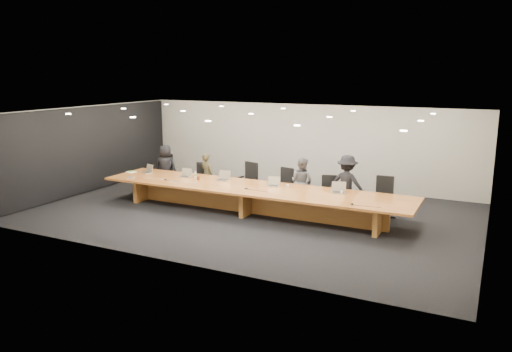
{
  "coord_description": "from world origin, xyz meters",
  "views": [
    {
      "loc": [
        6.07,
        -12.04,
        3.89
      ],
      "look_at": [
        0.0,
        0.3,
        1.0
      ],
      "focal_mm": 35.0,
      "sensor_mm": 36.0,
      "label": 1
    }
  ],
  "objects": [
    {
      "name": "chair_far_right",
      "position": [
        3.39,
        1.18,
        0.57
      ],
      "size": [
        0.61,
        0.61,
        1.14
      ],
      "primitive_type": null,
      "rotation": [
        0.0,
        0.0,
        0.06
      ],
      "color": "black",
      "rests_on": "ground"
    },
    {
      "name": "conference_table",
      "position": [
        0.0,
        0.0,
        0.52
      ],
      "size": [
        9.0,
        1.8,
        0.75
      ],
      "color": "brown",
      "rests_on": "ground"
    },
    {
      "name": "person_d",
      "position": [
        2.36,
        1.23,
        0.82
      ],
      "size": [
        1.08,
        0.65,
        1.63
      ],
      "primitive_type": "imported",
      "rotation": [
        0.0,
        0.0,
        3.1
      ],
      "color": "black",
      "rests_on": "ground"
    },
    {
      "name": "chair_right",
      "position": [
        1.88,
        1.15,
        0.51
      ],
      "size": [
        0.65,
        0.65,
        1.02
      ],
      "primitive_type": null,
      "rotation": [
        0.0,
        0.0,
        0.3
      ],
      "color": "black",
      "rests_on": "ground"
    },
    {
      "name": "person_a",
      "position": [
        -3.81,
        1.23,
        0.76
      ],
      "size": [
        0.84,
        0.66,
        1.52
      ],
      "primitive_type": "imported",
      "rotation": [
        0.0,
        0.0,
        3.4
      ],
      "color": "black",
      "rests_on": "ground"
    },
    {
      "name": "person_b",
      "position": [
        -2.22,
        1.24,
        0.68
      ],
      "size": [
        0.57,
        0.46,
        1.36
      ],
      "primitive_type": "imported",
      "rotation": [
        0.0,
        0.0,
        2.84
      ],
      "color": "#35301D",
      "rests_on": "ground"
    },
    {
      "name": "notepad",
      "position": [
        -4.35,
        0.14,
        0.76
      ],
      "size": [
        0.3,
        0.25,
        0.02
      ],
      "primitive_type": "cube",
      "rotation": [
        0.0,
        0.0,
        -0.13
      ],
      "color": "white",
      "rests_on": "conference_table"
    },
    {
      "name": "chair_mid_left",
      "position": [
        -0.81,
        1.27,
        0.59
      ],
      "size": [
        0.74,
        0.74,
        1.17
      ],
      "primitive_type": null,
      "rotation": [
        0.0,
        0.0,
        -0.27
      ],
      "color": "black",
      "rests_on": "ground"
    },
    {
      "name": "laptop_b",
      "position": [
        -2.39,
        0.29,
        0.88
      ],
      "size": [
        0.35,
        0.28,
        0.26
      ],
      "primitive_type": null,
      "rotation": [
        0.0,
        0.0,
        0.11
      ],
      "color": "#C0B193",
      "rests_on": "conference_table"
    },
    {
      "name": "laptop_d",
      "position": [
        0.52,
        0.33,
        0.88
      ],
      "size": [
        0.38,
        0.31,
        0.27
      ],
      "primitive_type": null,
      "rotation": [
        0.0,
        0.0,
        0.2
      ],
      "color": "#C5B896",
      "rests_on": "conference_table"
    },
    {
      "name": "back_wall",
      "position": [
        0.0,
        4.0,
        1.4
      ],
      "size": [
        12.0,
        0.02,
        2.8
      ],
      "primitive_type": "cube",
      "color": "beige",
      "rests_on": "ground"
    },
    {
      "name": "chair_far_left",
      "position": [
        -3.98,
        1.29,
        0.6
      ],
      "size": [
        0.63,
        0.63,
        1.2
      ],
      "primitive_type": null,
      "rotation": [
        0.0,
        0.0,
        0.03
      ],
      "color": "black",
      "rests_on": "ground"
    },
    {
      "name": "chair_left",
      "position": [
        -2.46,
        1.25,
        0.51
      ],
      "size": [
        0.6,
        0.6,
        1.03
      ],
      "primitive_type": null,
      "rotation": [
        0.0,
        0.0,
        0.15
      ],
      "color": "black",
      "rests_on": "ground"
    },
    {
      "name": "laptop_a",
      "position": [
        -3.86,
        0.28,
        0.89
      ],
      "size": [
        0.41,
        0.35,
        0.27
      ],
      "primitive_type": null,
      "rotation": [
        0.0,
        0.0,
        -0.36
      ],
      "color": "#C7B798",
      "rests_on": "conference_table"
    },
    {
      "name": "laptop_c",
      "position": [
        -1.13,
        0.36,
        0.9
      ],
      "size": [
        0.38,
        0.28,
        0.29
      ],
      "primitive_type": null,
      "rotation": [
        0.0,
        0.0,
        0.02
      ],
      "color": "#BDAC90",
      "rests_on": "conference_table"
    },
    {
      "name": "left_wall_panel",
      "position": [
        -5.94,
        0.0,
        1.37
      ],
      "size": [
        0.08,
        7.84,
        2.74
      ],
      "primitive_type": "cube",
      "color": "black",
      "rests_on": "ground"
    },
    {
      "name": "laptop_e",
      "position": [
        2.38,
        0.38,
        0.9
      ],
      "size": [
        0.42,
        0.35,
        0.29
      ],
      "primitive_type": null,
      "rotation": [
        0.0,
        0.0,
        0.23
      ],
      "color": "tan",
      "rests_on": "conference_table"
    },
    {
      "name": "chair_mid_right",
      "position": [
        0.38,
        1.32,
        0.55
      ],
      "size": [
        0.67,
        0.67,
        1.09
      ],
      "primitive_type": null,
      "rotation": [
        0.0,
        0.0,
        -0.25
      ],
      "color": "black",
      "rests_on": "ground"
    },
    {
      "name": "av_box",
      "position": [
        -3.78,
        -0.54,
        0.76
      ],
      "size": [
        0.23,
        0.2,
        0.03
      ],
      "primitive_type": "cube",
      "rotation": [
        0.0,
        0.0,
        0.39
      ],
      "color": "silver",
      "rests_on": "conference_table"
    },
    {
      "name": "ground",
      "position": [
        0.0,
        0.0,
        0.0
      ],
      "size": [
        12.0,
        12.0,
        0.0
      ],
      "primitive_type": "plane",
      "color": "black",
      "rests_on": "ground"
    },
    {
      "name": "amber_mug",
      "position": [
        -1.8,
        0.11,
        0.8
      ],
      "size": [
        0.11,
        0.11,
        0.1
      ],
      "primitive_type": "cylinder",
      "rotation": [
        0.0,
        0.0,
        0.35
      ],
      "color": "brown",
      "rests_on": "conference_table"
    },
    {
      "name": "paper_cup_near",
      "position": [
        0.95,
        0.34,
        0.8
      ],
      "size": [
        0.09,
        0.09,
        0.09
      ],
      "primitive_type": "cone",
      "rotation": [
        0.0,
        0.0,
        0.16
      ],
      "color": "silver",
      "rests_on": "conference_table"
    },
    {
      "name": "mic_right",
      "position": [
        3.02,
        -0.58,
        0.76
      ],
      "size": [
        0.13,
        0.13,
        0.03
      ],
      "primitive_type": "cone",
      "rotation": [
        0.0,
        0.0,
        0.32
      ],
      "color": "black",
      "rests_on": "conference_table"
    },
    {
      "name": "mic_left",
      "position": [
        -2.68,
        -0.31,
        0.76
      ],
      "size": [
        0.12,
        0.12,
        0.03
      ],
      "primitive_type": "cone",
      "rotation": [
        0.0,
        0.0,
        0.18
      ],
      "color": "black",
      "rests_on": "conference_table"
    },
    {
      "name": "person_c",
      "position": [
        1.01,
        1.25,
        0.73
      ],
      "size": [
        0.81,
        0.7,
        1.45
      ],
      "primitive_type": "imported",
      "rotation": [
        0.0,
        0.0,
        2.91
      ],
      "color": "#515053",
      "rests_on": "ground"
    },
    {
      "name": "paper_cup_far",
      "position": [
        2.5,
        0.3,
        0.79
      ],
      "size": [
        0.08,
        0.08,
        0.08
      ],
      "primitive_type": "cone",
      "rotation": [
        0.0,
        0.0,
        -0.07
      ],
      "color": "white",
      "rests_on": "conference_table"
    },
    {
      "name": "water_bottle",
      "position": [
        -2.03,
        0.3,
        0.85
      ],
      "size": [
        0.08,
        0.08,
        0.19
      ],
      "primitive_type": "cylinder",
      "rotation": [
        0.0,
        0.0,
        0.33
      ],
      "color": "silver",
      "rests_on": "conference_table"
    },
    {
      "name": "lime_gadget",
      "position": [
        -4.35,
        0.14,
        0.78
      ],
      "size": [
        0.16,
        0.12,
        0.02
      ],
      "primitive_type": "cube",
      "rotation": [
        0.0,
        0.0,
        -0.33
      ],
      "color": "#54BA31",
      "rests_on": "notepad"
    },
    {
      "name": "mic_center",
      "position": [
        -0.01,
        -0.28,
        0.77
      ],
      "size": [
        0.13,
        0.13,
        0.03
      ],
      "primitive_type": "cone",
      "rotation": [
        0.0,
        0.0,
        0.07
      ],
      "color": "black",
      "rests_on": "conference_table"
    }
  ]
}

